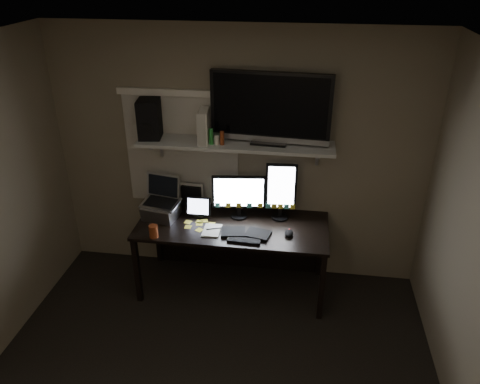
% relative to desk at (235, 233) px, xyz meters
% --- Properties ---
extents(ceiling, '(3.60, 3.60, 0.00)m').
position_rel_desk_xyz_m(ceiling, '(0.00, -1.55, 1.95)').
color(ceiling, silver).
rests_on(ceiling, back_wall).
extents(back_wall, '(3.60, 0.00, 3.60)m').
position_rel_desk_xyz_m(back_wall, '(0.00, 0.25, 0.70)').
color(back_wall, '#726652').
rests_on(back_wall, floor).
extents(window_blinds, '(1.10, 0.02, 1.10)m').
position_rel_desk_xyz_m(window_blinds, '(-0.55, 0.24, 0.75)').
color(window_blinds, beige).
rests_on(window_blinds, back_wall).
extents(desk, '(1.80, 0.75, 0.73)m').
position_rel_desk_xyz_m(desk, '(0.00, 0.00, 0.00)').
color(desk, black).
rests_on(desk, floor).
extents(wall_shelf, '(1.80, 0.35, 0.03)m').
position_rel_desk_xyz_m(wall_shelf, '(0.00, 0.08, 0.91)').
color(wall_shelf, '#B8B8B3').
rests_on(wall_shelf, back_wall).
extents(monitor_landscape, '(0.51, 0.11, 0.45)m').
position_rel_desk_xyz_m(monitor_landscape, '(0.04, 0.03, 0.40)').
color(monitor_landscape, black).
rests_on(monitor_landscape, desk).
extents(monitor_portrait, '(0.29, 0.07, 0.58)m').
position_rel_desk_xyz_m(monitor_portrait, '(0.44, 0.06, 0.47)').
color(monitor_portrait, black).
rests_on(monitor_portrait, desk).
extents(keyboard, '(0.46, 0.20, 0.03)m').
position_rel_desk_xyz_m(keyboard, '(0.15, -0.28, 0.19)').
color(keyboard, black).
rests_on(keyboard, desk).
extents(mouse, '(0.08, 0.12, 0.04)m').
position_rel_desk_xyz_m(mouse, '(0.54, -0.24, 0.20)').
color(mouse, black).
rests_on(mouse, desk).
extents(notepad, '(0.16, 0.22, 0.01)m').
position_rel_desk_xyz_m(notepad, '(-0.17, -0.26, 0.18)').
color(notepad, beige).
rests_on(notepad, desk).
extents(tablet, '(0.24, 0.10, 0.21)m').
position_rel_desk_xyz_m(tablet, '(-0.35, -0.02, 0.28)').
color(tablet, black).
rests_on(tablet, desk).
extents(file_sorter, '(0.21, 0.11, 0.25)m').
position_rel_desk_xyz_m(file_sorter, '(-0.45, 0.17, 0.30)').
color(file_sorter, black).
rests_on(file_sorter, desk).
extents(laptop, '(0.40, 0.35, 0.40)m').
position_rel_desk_xyz_m(laptop, '(-0.70, -0.09, 0.37)').
color(laptop, '#A6A5AA').
rests_on(laptop, desk).
extents(cup, '(0.09, 0.09, 0.12)m').
position_rel_desk_xyz_m(cup, '(-0.67, -0.44, 0.24)').
color(cup, maroon).
rests_on(cup, desk).
extents(sticky_notes, '(0.29, 0.23, 0.00)m').
position_rel_desk_xyz_m(sticky_notes, '(-0.32, -0.19, 0.18)').
color(sticky_notes, yellow).
rests_on(sticky_notes, desk).
extents(tv, '(1.08, 0.27, 0.64)m').
position_rel_desk_xyz_m(tv, '(0.31, 0.12, 1.25)').
color(tv, black).
rests_on(tv, wall_shelf).
extents(game_console, '(0.10, 0.26, 0.30)m').
position_rel_desk_xyz_m(game_console, '(-0.28, 0.06, 1.08)').
color(game_console, silver).
rests_on(game_console, wall_shelf).
extents(speaker, '(0.23, 0.26, 0.36)m').
position_rel_desk_xyz_m(speaker, '(-0.80, 0.10, 1.11)').
color(speaker, black).
rests_on(speaker, wall_shelf).
extents(bottles, '(0.24, 0.12, 0.15)m').
position_rel_desk_xyz_m(bottles, '(-0.21, 0.01, 1.00)').
color(bottles, '#A50F0C').
rests_on(bottles, wall_shelf).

